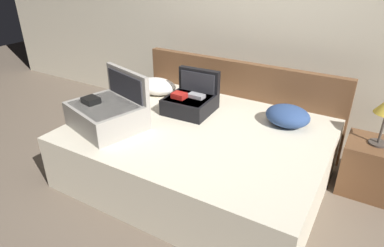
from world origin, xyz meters
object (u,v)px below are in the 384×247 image
hard_case_large (108,112)px  pillow_center_head (156,86)px  pillow_near_headboard (288,116)px  nightstand (371,167)px  bed (199,153)px  hard_case_medium (191,100)px

hard_case_large → pillow_center_head: bearing=112.5°
pillow_near_headboard → nightstand: pillow_near_headboard is taller
pillow_near_headboard → pillow_center_head: 1.38m
bed → pillow_near_headboard: pillow_near_headboard is taller
pillow_center_head → nightstand: bearing=2.3°
bed → hard_case_large: hard_case_large is taller
bed → hard_case_large: bearing=-153.0°
pillow_near_headboard → pillow_center_head: bearing=179.1°
pillow_center_head → nightstand: 2.11m
bed → hard_case_large: (-0.68, -0.35, 0.37)m
pillow_center_head → hard_case_large: bearing=-83.9°
hard_case_medium → pillow_near_headboard: size_ratio=1.16×
hard_case_medium → pillow_near_headboard: 0.87m
nightstand → pillow_center_head: bearing=-177.7°
hard_case_large → hard_case_medium: bearing=71.1°
hard_case_medium → pillow_near_headboard: hard_case_medium is taller
hard_case_large → nightstand: size_ratio=1.53×
hard_case_large → pillow_near_headboard: (1.29, 0.79, -0.04)m
bed → hard_case_large: 0.85m
hard_case_large → nightstand: hard_case_large is taller
hard_case_medium → nightstand: hard_case_medium is taller
bed → pillow_near_headboard: 0.82m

